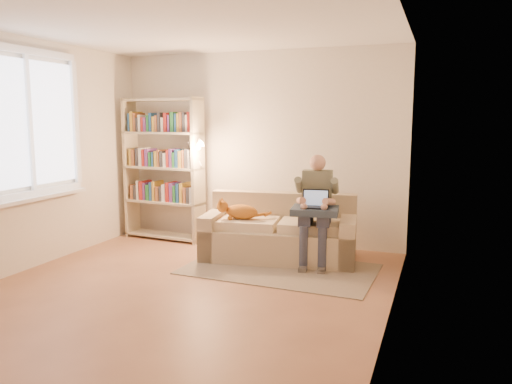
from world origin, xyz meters
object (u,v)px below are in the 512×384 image
at_px(sofa, 280,236).
at_px(laptop, 310,203).
at_px(cat, 242,211).
at_px(bookshelf, 163,162).
at_px(person, 316,203).

relative_size(sofa, laptop, 5.85).
distance_m(cat, laptop, 0.86).
distance_m(sofa, laptop, 0.66).
height_order(sofa, laptop, laptop).
xyz_separation_m(sofa, bookshelf, (-1.84, 0.38, 0.82)).
bearing_deg(laptop, sofa, 147.75).
height_order(person, bookshelf, bookshelf).
distance_m(person, cat, 0.90).
bearing_deg(person, laptop, -119.59).
relative_size(sofa, bookshelf, 0.97).
distance_m(person, bookshelf, 2.38).
distance_m(cat, bookshelf, 1.60).
relative_size(cat, laptop, 1.82).
height_order(laptop, bookshelf, bookshelf).
xyz_separation_m(laptop, bookshelf, (-2.26, 0.57, 0.35)).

